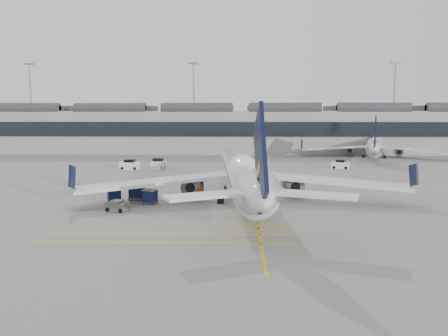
{
  "coord_description": "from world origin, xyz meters",
  "views": [
    {
      "loc": [
        7.99,
        -47.18,
        10.66
      ],
      "look_at": [
        6.48,
        4.9,
        4.0
      ],
      "focal_mm": 35.0,
      "sensor_mm": 36.0,
      "label": 1
    }
  ],
  "objects_px": {
    "pushback_tug": "(117,206)",
    "ramp_agent_b": "(225,193)",
    "ramp_agent_a": "(201,191)",
    "airliner_main": "(243,173)",
    "belt_loader": "(258,196)",
    "baggage_cart_a": "(196,185)"
  },
  "relations": [
    {
      "from": "airliner_main",
      "to": "ramp_agent_b",
      "type": "relative_size",
      "value": 25.12
    },
    {
      "from": "pushback_tug",
      "to": "ramp_agent_b",
      "type": "bearing_deg",
      "value": 48.42
    },
    {
      "from": "airliner_main",
      "to": "ramp_agent_b",
      "type": "distance_m",
      "value": 3.36
    },
    {
      "from": "belt_loader",
      "to": "pushback_tug",
      "type": "bearing_deg",
      "value": -166.49
    },
    {
      "from": "baggage_cart_a",
      "to": "pushback_tug",
      "type": "xyz_separation_m",
      "value": [
        -7.6,
        -10.98,
        -0.52
      ]
    },
    {
      "from": "belt_loader",
      "to": "ramp_agent_b",
      "type": "bearing_deg",
      "value": 166.96
    },
    {
      "from": "belt_loader",
      "to": "baggage_cart_a",
      "type": "bearing_deg",
      "value": 141.59
    },
    {
      "from": "airliner_main",
      "to": "ramp_agent_a",
      "type": "height_order",
      "value": "airliner_main"
    },
    {
      "from": "baggage_cart_a",
      "to": "ramp_agent_b",
      "type": "distance_m",
      "value": 5.68
    },
    {
      "from": "belt_loader",
      "to": "baggage_cart_a",
      "type": "relative_size",
      "value": 2.08
    },
    {
      "from": "airliner_main",
      "to": "ramp_agent_a",
      "type": "xyz_separation_m",
      "value": [
        -5.14,
        0.53,
        -2.42
      ]
    },
    {
      "from": "belt_loader",
      "to": "baggage_cart_a",
      "type": "distance_m",
      "value": 9.11
    },
    {
      "from": "belt_loader",
      "to": "ramp_agent_a",
      "type": "relative_size",
      "value": 2.18
    },
    {
      "from": "belt_loader",
      "to": "ramp_agent_a",
      "type": "height_order",
      "value": "ramp_agent_a"
    },
    {
      "from": "ramp_agent_a",
      "to": "pushback_tug",
      "type": "relative_size",
      "value": 0.77
    },
    {
      "from": "ramp_agent_b",
      "to": "pushback_tug",
      "type": "relative_size",
      "value": 0.68
    },
    {
      "from": "ramp_agent_a",
      "to": "ramp_agent_b",
      "type": "distance_m",
      "value": 2.96
    },
    {
      "from": "ramp_agent_a",
      "to": "baggage_cart_a",
      "type": "bearing_deg",
      "value": 58.08
    },
    {
      "from": "belt_loader",
      "to": "pushback_tug",
      "type": "distance_m",
      "value": 16.89
    },
    {
      "from": "airliner_main",
      "to": "belt_loader",
      "type": "bearing_deg",
      "value": -0.6
    },
    {
      "from": "ramp_agent_a",
      "to": "pushback_tug",
      "type": "height_order",
      "value": "ramp_agent_a"
    },
    {
      "from": "ramp_agent_a",
      "to": "belt_loader",
      "type": "bearing_deg",
      "value": -48.3
    }
  ]
}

